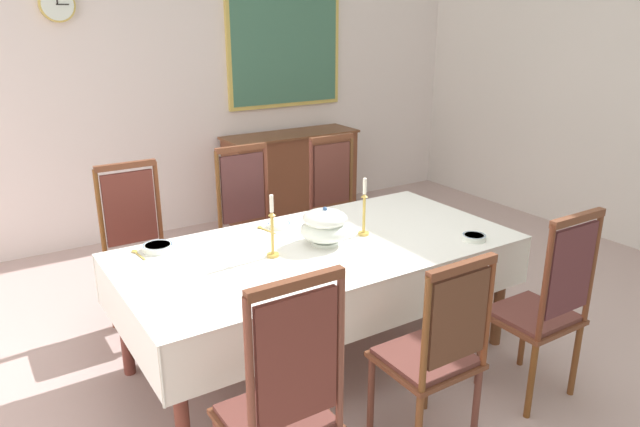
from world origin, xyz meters
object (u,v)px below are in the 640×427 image
object	(u,v)px
bowl_far_left	(474,237)
chair_north_a	(139,249)
chair_north_c	(340,208)
bowl_near_left	(279,225)
spoon_primary	(262,228)
chair_south_b	(435,351)
chair_north_b	(251,225)
candlestick_west	(272,232)
dining_table	(320,257)
spoon_secondary	(136,252)
framed_painting	(285,52)
sideboard	(291,175)
chair_south_c	(544,305)
candlestick_east	(364,212)
bowl_near_right	(158,247)
mounted_clock	(57,4)
soup_tureen	(325,226)
chair_south_a	(283,403)

from	to	relation	value
bowl_far_left	chair_north_a	bearing A→B (deg)	139.11
chair_north_c	bowl_near_left	bearing A→B (deg)	33.66
spoon_primary	chair_south_b	bearing A→B (deg)	-93.60
chair_north_b	candlestick_west	size ratio (longest dim) A/B	3.20
dining_table	chair_north_a	xyz separation A→B (m)	(-0.81, 0.99, -0.11)
spoon_secondary	candlestick_west	bearing A→B (deg)	-41.35
bowl_near_left	candlestick_west	bearing A→B (deg)	-123.08
framed_painting	chair_north_c	bearing A→B (deg)	-106.33
sideboard	dining_table	bearing A→B (deg)	63.65
framed_painting	chair_south_c	bearing A→B (deg)	-97.91
chair_south_c	bowl_near_left	xyz separation A→B (m)	(-0.88, 1.40, 0.21)
candlestick_east	bowl_far_left	distance (m)	0.69
chair_north_a	spoon_primary	distance (m)	0.88
bowl_near_right	spoon_secondary	distance (m)	0.13
mounted_clock	soup_tureen	bearing A→B (deg)	-72.95
chair_south_b	sideboard	size ratio (longest dim) A/B	0.74
chair_north_b	mounted_clock	size ratio (longest dim) A/B	4.10
chair_north_b	bowl_far_left	size ratio (longest dim) A/B	8.17
bowl_near_left	soup_tureen	bearing A→B (deg)	-77.71
chair_north_a	candlestick_east	bearing A→B (deg)	138.92
chair_north_b	soup_tureen	distance (m)	1.03
chair_south_a	soup_tureen	xyz separation A→B (m)	(0.85, 0.99, 0.29)
soup_tureen	bowl_near_right	bearing A→B (deg)	153.40
chair_south_a	bowl_near_left	xyz separation A→B (m)	(0.76, 1.40, 0.19)
chair_south_b	spoon_primary	size ratio (longest dim) A/B	6.02
candlestick_west	spoon_secondary	size ratio (longest dim) A/B	2.06
chair_south_c	soup_tureen	size ratio (longest dim) A/B	3.81
dining_table	framed_painting	bearing A→B (deg)	64.17
chair_north_c	framed_painting	world-z (taller)	framed_painting
bowl_near_left	sideboard	size ratio (longest dim) A/B	0.10
dining_table	chair_north_a	world-z (taller)	chair_north_a
candlestick_west	bowl_near_left	distance (m)	0.50
chair_north_a	candlestick_east	world-z (taller)	chair_north_a
chair_south_a	chair_south_c	size ratio (longest dim) A/B	1.05
dining_table	bowl_near_right	world-z (taller)	bowl_near_right
bowl_near_right	sideboard	distance (m)	2.97
soup_tureen	sideboard	world-z (taller)	soup_tureen
chair_south_a	candlestick_west	world-z (taller)	chair_south_a
dining_table	chair_north_c	xyz separation A→B (m)	(0.82, 0.99, -0.11)
chair_north_a	spoon_secondary	bearing A→B (deg)	73.85
candlestick_west	candlestick_east	xyz separation A→B (m)	(0.64, 0.00, 0.00)
sideboard	framed_painting	world-z (taller)	framed_painting
chair_north_b	bowl_near_left	bearing A→B (deg)	82.25
chair_south_a	bowl_far_left	xyz separation A→B (m)	(1.65, 0.56, 0.20)
candlestick_east	bowl_near_left	world-z (taller)	candlestick_east
spoon_secondary	sideboard	bearing A→B (deg)	37.34
bowl_far_left	sideboard	xyz separation A→B (m)	(0.42, 2.96, -0.34)
dining_table	sideboard	bearing A→B (deg)	63.65
chair_north_a	bowl_far_left	xyz separation A→B (m)	(1.65, -1.43, 0.21)
chair_north_a	framed_painting	size ratio (longest dim) A/B	0.88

